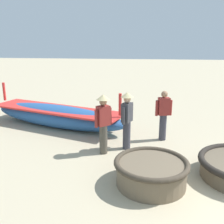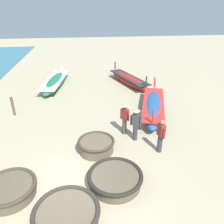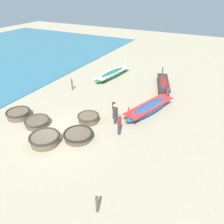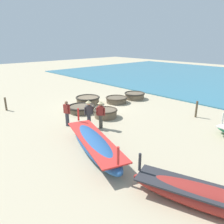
# 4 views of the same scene
# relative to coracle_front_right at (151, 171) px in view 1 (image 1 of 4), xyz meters

# --- Properties ---
(coracle_front_right) EXTENTS (1.63, 1.63, 0.57)m
(coracle_front_right) POSITION_rel_coracle_front_right_xyz_m (0.00, 0.00, 0.00)
(coracle_front_right) COLOR brown
(coracle_front_right) RESTS_ON ground
(long_boat_ochre_hull) EXTENTS (2.80, 5.55, 1.44)m
(long_boat_ochre_hull) POSITION_rel_coracle_front_right_xyz_m (3.61, 3.35, 0.10)
(long_boat_ochre_hull) COLOR #285693
(long_boat_ochre_hull) RESTS_ON ground
(fisherman_hauling) EXTENTS (0.30, 0.52, 1.57)m
(fisherman_hauling) POSITION_rel_coracle_front_right_xyz_m (2.75, -0.39, 0.52)
(fisherman_hauling) COLOR #383842
(fisherman_hauling) RESTS_ON ground
(fisherman_standing_right) EXTENTS (0.50, 0.36, 1.67)m
(fisherman_standing_right) POSITION_rel_coracle_front_right_xyz_m (1.90, 0.68, 0.65)
(fisherman_standing_right) COLOR #383842
(fisherman_standing_right) RESTS_ON ground
(fisherman_standing_left) EXTENTS (0.39, 0.42, 1.67)m
(fisherman_standing_left) POSITION_rel_coracle_front_right_xyz_m (1.49, 1.29, 0.65)
(fisherman_standing_left) COLOR #4C473D
(fisherman_standing_left) RESTS_ON ground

